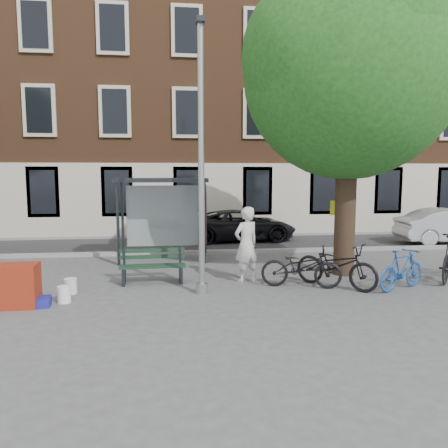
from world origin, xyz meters
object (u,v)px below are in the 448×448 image
bike_c (336,265)px  car_dark (240,225)px  notice_sign (335,218)px  lamppost (201,173)px  bus_shelter (174,200)px  bench (153,268)px  bike_a (301,267)px  bike_b (402,269)px  red_stand (15,286)px  painter (246,244)px

bike_c → car_dark: car_dark is taller
bike_c → notice_sign: bearing=25.6°
lamppost → notice_sign: lamppost is taller
car_dark → lamppost: bearing=161.3°
bus_shelter → bike_c: size_ratio=1.35×
bus_shelter → car_dark: bus_shelter is taller
bench → bike_c: bearing=-14.7°
bench → car_dark: car_dark is taller
bench → bike_a: bike_a is taller
bench → bike_b: (5.95, -1.33, 0.10)m
bus_shelter → car_dark: bearing=54.1°
bike_a → bike_b: bearing=-84.7°
bike_a → notice_sign: bearing=-18.9°
bike_c → red_stand: bearing=141.4°
bike_a → notice_sign: size_ratio=0.99×
bench → red_stand: 3.23m
bus_shelter → bike_b: size_ratio=1.74×
bike_c → car_dark: size_ratio=0.46×
bench → painter: bearing=-6.0°
bus_shelter → bike_b: (5.38, -4.29, -1.43)m
bench → red_stand: bearing=-150.3°
bus_shelter → painter: size_ratio=1.47×
lamppost → painter: size_ratio=3.16×
bike_b → bike_a: bearing=50.8°
lamppost → car_dark: 8.38m
bike_b → bike_c: 1.54m
bike_a → bike_b: (2.33, -0.47, -0.02)m
bench → car_dark: bearing=61.5°
bike_b → car_dark: 8.45m
car_dark → bench: bearing=150.2°
lamppost → bike_a: bearing=6.7°
bus_shelter → notice_sign: bus_shelter is taller
bike_b → red_stand: 8.69m
painter → bike_b: 3.79m
bus_shelter → bike_b: bus_shelter is taller
bike_b → car_dark: size_ratio=0.36×
bench → notice_sign: notice_sign is taller
bike_a → bike_c: bearing=-80.5°
painter → notice_sign: size_ratio=0.99×
bike_a → bike_b: bike_a is taller
painter → bike_a: size_ratio=1.00×
bench → bike_c: size_ratio=0.80×
bike_c → painter: bearing=113.9°
bench → notice_sign: (5.39, 1.61, 1.03)m
bike_a → bus_shelter: bearing=55.4°
bike_c → red_stand: (-7.19, -0.75, -0.10)m
red_stand → painter: bearing=17.1°
lamppost → red_stand: size_ratio=6.79×
notice_sign → lamppost: bearing=-142.8°
bench → notice_sign: bearing=14.1°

